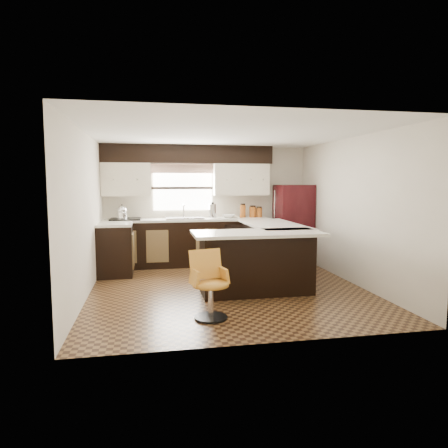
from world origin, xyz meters
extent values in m
plane|color=#49301A|center=(0.00, 0.00, 0.00)|extent=(4.40, 4.40, 0.00)
plane|color=silver|center=(0.00, 0.00, 2.40)|extent=(4.40, 4.40, 0.00)
plane|color=beige|center=(0.00, 2.20, 1.20)|extent=(4.40, 0.00, 4.40)
plane|color=beige|center=(0.00, -2.20, 1.20)|extent=(4.40, 0.00, 4.40)
plane|color=beige|center=(-2.10, 0.00, 1.20)|extent=(0.00, 4.40, 4.40)
plane|color=beige|center=(2.10, 0.00, 1.20)|extent=(0.00, 4.40, 4.40)
cube|color=black|center=(-0.45, 1.90, 0.45)|extent=(3.30, 0.60, 0.90)
cube|color=black|center=(-1.80, 1.25, 0.45)|extent=(0.60, 0.70, 0.90)
cube|color=silver|center=(-0.45, 1.90, 0.92)|extent=(3.30, 0.60, 0.04)
cube|color=silver|center=(-1.80, 1.25, 0.92)|extent=(0.60, 0.70, 0.04)
cube|color=black|center=(-0.40, 2.03, 2.22)|extent=(3.40, 0.35, 0.36)
cube|color=beige|center=(-1.62, 2.03, 1.72)|extent=(0.94, 0.35, 0.64)
cube|color=beige|center=(0.68, 2.03, 1.72)|extent=(1.14, 0.35, 0.64)
cube|color=white|center=(-0.50, 2.18, 1.55)|extent=(1.20, 0.02, 0.90)
cube|color=#D19B93|center=(-0.50, 2.14, 1.94)|extent=(1.30, 0.06, 0.18)
cube|color=#B2B2B7|center=(-0.50, 1.88, 0.96)|extent=(0.75, 0.45, 0.03)
cube|color=black|center=(0.55, 1.61, 0.43)|extent=(0.58, 0.03, 0.78)
cube|color=black|center=(-1.65, 1.88, 0.96)|extent=(0.58, 0.50, 0.02)
cube|color=black|center=(0.90, 0.62, 0.45)|extent=(0.60, 1.95, 0.90)
cube|color=black|center=(0.38, -0.35, 0.45)|extent=(1.65, 0.60, 0.90)
cube|color=silver|center=(0.95, 0.62, 0.92)|extent=(0.84, 1.95, 0.04)
cube|color=silver|center=(0.35, -0.44, 0.92)|extent=(1.89, 0.84, 0.04)
cube|color=black|center=(1.73, 1.76, 0.81)|extent=(0.69, 0.66, 1.61)
cylinder|color=silver|center=(0.07, 1.90, 1.09)|extent=(0.15, 0.15, 0.29)
imported|color=white|center=(0.39, 1.90, 0.98)|extent=(0.35, 0.35, 0.07)
cylinder|color=#924916|center=(0.70, 1.92, 1.07)|extent=(0.12, 0.12, 0.26)
cylinder|color=#924916|center=(0.91, 1.92, 1.05)|extent=(0.14, 0.14, 0.21)
cylinder|color=#924916|center=(1.05, 1.92, 1.04)|extent=(0.12, 0.12, 0.19)
camera|label=1|loc=(-1.20, -6.04, 1.67)|focal=32.00mm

